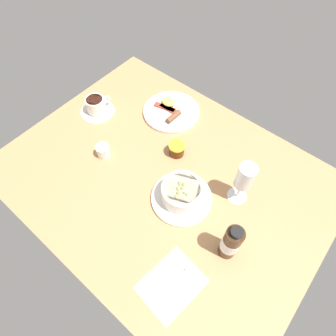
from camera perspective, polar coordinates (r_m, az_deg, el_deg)
The scene contains 9 objects.
ground_plane at distance 101.55cm, azimuth -0.75°, elevation -2.14°, with size 110.00×84.00×3.00cm, color #B27F51.
porridge_bowl at distance 92.79cm, azimuth 2.81°, elevation -5.18°, with size 20.27×20.27×8.41cm.
cutlery_setting at distance 87.10cm, azimuth 0.97°, elevation -22.03°, with size 15.64×18.66×0.90cm.
coffee_cup at distance 120.79cm, azimuth -14.15°, elevation 11.90°, with size 13.78×13.78×6.85cm.
creamer_jug at distance 106.00cm, azimuth -12.82°, elevation 3.38°, with size 5.98×4.97×5.46cm.
wine_glass at distance 89.25cm, azimuth 15.09°, elevation -2.00°, with size 6.64×6.64×17.33cm.
jam_jar at distance 103.83cm, azimuth 1.76°, elevation 3.80°, with size 5.86×5.86×5.01cm.
sauce_bottle_brown at distance 84.08cm, azimuth 12.46°, elevation -14.38°, with size 5.28×5.28×16.56cm.
breakfast_plate at distance 118.33cm, azimuth 0.62°, elevation 11.33°, with size 22.79×22.79×3.70cm.
Camera 1 is at (34.21, -39.00, 85.80)cm, focal length 30.46 mm.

